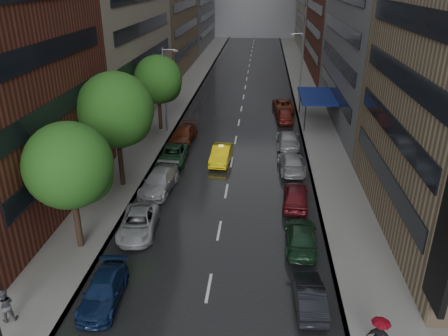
{
  "coord_description": "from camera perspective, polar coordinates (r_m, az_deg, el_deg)",
  "views": [
    {
      "loc": [
        2.55,
        -15.37,
        15.92
      ],
      "look_at": [
        0.0,
        13.8,
        3.0
      ],
      "focal_mm": 35.0,
      "sensor_mm": 36.0,
      "label": 1
    }
  ],
  "objects": [
    {
      "name": "sidewalk_left",
      "position": [
        68.25,
        -4.97,
        10.29
      ],
      "size": [
        4.0,
        140.0,
        0.15
      ],
      "primitive_type": "cube",
      "color": "gray",
      "rests_on": "ground"
    },
    {
      "name": "awning",
      "position": [
        52.37,
        12.05,
        9.16
      ],
      "size": [
        4.0,
        8.0,
        3.12
      ],
      "color": "navy",
      "rests_on": "sidewalk_right"
    },
    {
      "name": "ped_black_umbrella",
      "position": [
        24.76,
        -26.83,
        -15.18
      ],
      "size": [
        1.11,
        1.04,
        2.09
      ],
      "color": "#4C4C51",
      "rests_on": "sidewalk_left"
    },
    {
      "name": "sidewalk_right",
      "position": [
        67.57,
        10.49,
        9.85
      ],
      "size": [
        4.0,
        140.0,
        0.15
      ],
      "primitive_type": "cube",
      "color": "gray",
      "rests_on": "ground"
    },
    {
      "name": "road",
      "position": [
        67.33,
        2.73,
        10.11
      ],
      "size": [
        14.0,
        140.0,
        0.01
      ],
      "primitive_type": "cube",
      "color": "black",
      "rests_on": "ground"
    },
    {
      "name": "ped_red_umbrella",
      "position": [
        21.9,
        19.62,
        -19.7
      ],
      "size": [
        1.13,
        0.82,
        2.01
      ],
      "color": "black",
      "rests_on": "sidewalk_right"
    },
    {
      "name": "tree_near",
      "position": [
        27.21,
        -19.62,
        0.29
      ],
      "size": [
        5.23,
        5.23,
        8.33
      ],
      "color": "#382619",
      "rests_on": "ground"
    },
    {
      "name": "parked_cars_left",
      "position": [
        35.91,
        -8.28,
        -1.47
      ],
      "size": [
        2.83,
        29.74,
        1.58
      ],
      "color": "#0D1C3D",
      "rests_on": "ground"
    },
    {
      "name": "parked_cars_right",
      "position": [
        41.59,
        8.58,
        2.15
      ],
      "size": [
        2.91,
        41.73,
        1.59
      ],
      "color": "black",
      "rests_on": "ground"
    },
    {
      "name": "tree_mid",
      "position": [
        34.84,
        -13.99,
        7.33
      ],
      "size": [
        5.91,
        5.91,
        9.42
      ],
      "color": "#382619",
      "rests_on": "ground"
    },
    {
      "name": "street_lamp_left",
      "position": [
        47.81,
        -7.67,
        10.26
      ],
      "size": [
        1.74,
        0.22,
        9.0
      ],
      "color": "gray",
      "rests_on": "sidewalk_left"
    },
    {
      "name": "street_lamp_right",
      "position": [
        61.59,
        9.99,
        13.14
      ],
      "size": [
        1.74,
        0.22,
        9.0
      ],
      "color": "gray",
      "rests_on": "sidewalk_right"
    },
    {
      "name": "taxi",
      "position": [
        40.4,
        -0.37,
        1.79
      ],
      "size": [
        1.93,
        4.81,
        1.55
      ],
      "primitive_type": "imported",
      "rotation": [
        0.0,
        0.0,
        -0.06
      ],
      "color": "yellow",
      "rests_on": "ground"
    },
    {
      "name": "tree_far",
      "position": [
        48.33,
        -8.63,
        11.34
      ],
      "size": [
        5.23,
        5.23,
        8.33
      ],
      "color": "#382619",
      "rests_on": "ground"
    }
  ]
}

